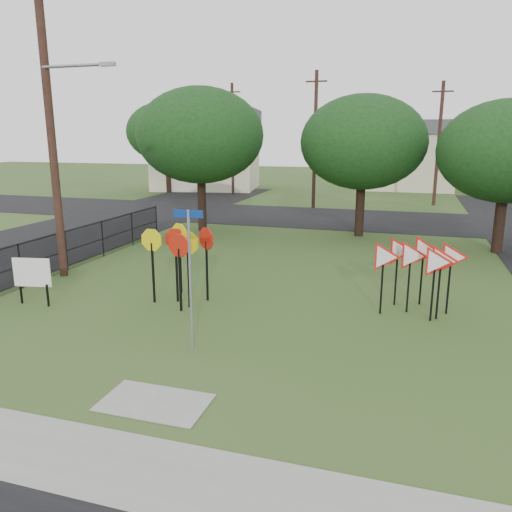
{
  "coord_description": "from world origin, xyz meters",
  "views": [
    {
      "loc": [
        4.27,
        -9.86,
        4.85
      ],
      "look_at": [
        0.32,
        3.0,
        1.6
      ],
      "focal_mm": 35.0,
      "sensor_mm": 36.0,
      "label": 1
    }
  ],
  "objects_px": {
    "street_name_sign": "(190,272)",
    "info_board": "(32,274)",
    "stop_sign_cluster": "(180,247)",
    "yield_sign_cluster": "(420,259)"
  },
  "relations": [
    {
      "from": "street_name_sign",
      "to": "yield_sign_cluster",
      "type": "xyz_separation_m",
      "value": [
        5.01,
        4.11,
        -0.31
      ]
    },
    {
      "from": "info_board",
      "to": "stop_sign_cluster",
      "type": "bearing_deg",
      "value": 20.28
    },
    {
      "from": "stop_sign_cluster",
      "to": "info_board",
      "type": "bearing_deg",
      "value": -159.72
    },
    {
      "from": "street_name_sign",
      "to": "info_board",
      "type": "xyz_separation_m",
      "value": [
        -5.71,
        1.49,
        -0.91
      ]
    },
    {
      "from": "info_board",
      "to": "street_name_sign",
      "type": "bearing_deg",
      "value": -14.61
    },
    {
      "from": "stop_sign_cluster",
      "to": "yield_sign_cluster",
      "type": "height_order",
      "value": "stop_sign_cluster"
    },
    {
      "from": "street_name_sign",
      "to": "yield_sign_cluster",
      "type": "bearing_deg",
      "value": 39.34
    },
    {
      "from": "stop_sign_cluster",
      "to": "yield_sign_cluster",
      "type": "xyz_separation_m",
      "value": [
        6.69,
        1.13,
        -0.13
      ]
    },
    {
      "from": "street_name_sign",
      "to": "stop_sign_cluster",
      "type": "height_order",
      "value": "street_name_sign"
    },
    {
      "from": "yield_sign_cluster",
      "to": "stop_sign_cluster",
      "type": "bearing_deg",
      "value": -170.42
    }
  ]
}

